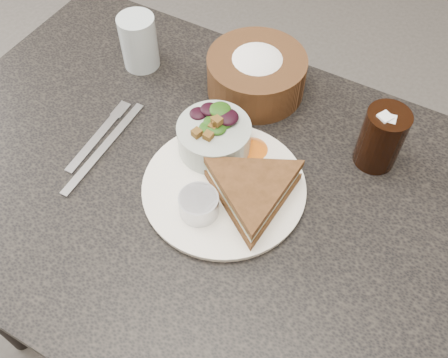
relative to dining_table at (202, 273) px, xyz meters
name	(u,v)px	position (x,y,z in m)	size (l,w,h in m)	color
floor	(207,328)	(0.00, 0.00, -0.38)	(6.00, 6.00, 0.00)	#5B5855
dining_table	(202,273)	(0.00, 0.00, 0.00)	(1.00, 0.70, 0.75)	black
dinner_plate	(224,188)	(0.06, 0.00, 0.38)	(0.26, 0.26, 0.01)	white
sandwich	(252,191)	(0.11, 0.00, 0.41)	(0.19, 0.19, 0.05)	brown
salad_bowl	(214,133)	(0.00, 0.07, 0.42)	(0.12, 0.12, 0.07)	#A3B1A9
dressing_ramekin	(199,205)	(0.05, -0.06, 0.41)	(0.06, 0.06, 0.04)	#B0B2B9
orange_wedge	(253,145)	(0.06, 0.09, 0.40)	(0.06, 0.06, 0.02)	orange
fork	(96,140)	(-0.19, -0.02, 0.38)	(0.02, 0.16, 0.00)	#9EA0A4
knife	(105,147)	(-0.17, -0.02, 0.38)	(0.01, 0.23, 0.00)	#999A9D
bread_basket	(257,69)	(-0.01, 0.24, 0.43)	(0.18, 0.18, 0.10)	brown
cola_glass	(382,136)	(0.25, 0.18, 0.44)	(0.07, 0.07, 0.12)	black
water_glass	(139,42)	(-0.24, 0.19, 0.43)	(0.07, 0.07, 0.11)	silver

